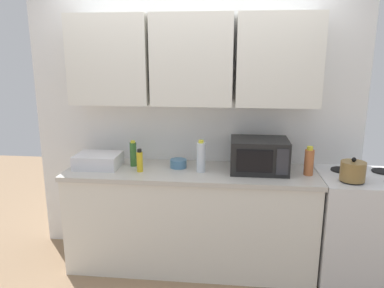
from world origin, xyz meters
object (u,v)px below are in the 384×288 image
kettle (353,171)px  bottle_clear_tall (201,157)px  bottle_yellow_mustard (140,161)px  bowl_ceramic_small (178,163)px  stove_range (362,227)px  dish_rack (98,160)px  bottle_spice_jar (309,162)px  bottle_green_oil (133,154)px  microwave (259,155)px

kettle → bottle_clear_tall: 1.21m
bottle_yellow_mustard → bowl_ceramic_small: 0.35m
stove_range → bottle_clear_tall: bottle_clear_tall is taller
dish_rack → bottle_yellow_mustard: bearing=-12.2°
bottle_clear_tall → bottle_spice_jar: bottle_clear_tall is taller
dish_rack → bottle_yellow_mustard: 0.41m
kettle → bowl_ceramic_small: 1.43m
bottle_yellow_mustard → bottle_green_oil: bearing=122.1°
bottle_spice_jar → bottle_yellow_mustard: (-1.41, -0.06, -0.02)m
dish_rack → bottle_green_oil: 0.31m
bottle_spice_jar → microwave: bearing=172.1°
microwave → bowl_ceramic_small: microwave is taller
microwave → dish_rack: microwave is taller
stove_range → bottle_clear_tall: 1.49m
dish_rack → kettle: bearing=-4.3°
dish_rack → microwave: bearing=1.3°
bottle_clear_tall → bottle_green_oil: 0.62m
microwave → bottle_spice_jar: (0.40, -0.06, -0.03)m
stove_range → bottle_clear_tall: bearing=-179.3°
bottle_clear_tall → kettle: bearing=-5.8°
microwave → bottle_clear_tall: bearing=-171.8°
kettle → bottle_clear_tall: size_ratio=0.69×
dish_rack → bottle_yellow_mustard: size_ratio=1.92×
dish_rack → bottle_clear_tall: bottle_clear_tall is taller
microwave → bottle_clear_tall: size_ratio=1.73×
kettle → microwave: microwave is taller
stove_range → bottle_green_oil: size_ratio=3.92×
stove_range → kettle: 0.58m
bottle_green_oil → bowl_ceramic_small: (0.41, -0.00, -0.07)m
bottle_yellow_mustard → microwave: bearing=6.7°
kettle → bottle_yellow_mustard: same height
stove_range → dish_rack: dish_rack is taller
kettle → bottle_clear_tall: (-1.20, 0.12, 0.04)m
stove_range → bowl_ceramic_small: bowl_ceramic_small is taller
microwave → bottle_spice_jar: bearing=-7.9°
stove_range → microwave: (-0.88, 0.05, 0.59)m
microwave → bottle_green_oil: bearing=178.2°
bottle_yellow_mustard → bowl_ceramic_small: size_ratio=1.37×
kettle → bottle_clear_tall: bottle_clear_tall is taller
dish_rack → bottle_spice_jar: 1.81m
kettle → dish_rack: kettle is taller
bottle_yellow_mustard → bottle_green_oil: bottle_green_oil is taller
stove_range → bowl_ceramic_small: (-1.58, 0.08, 0.49)m
dish_rack → bottle_spice_jar: size_ratio=1.56×
stove_range → microwave: microwave is taller
bottle_green_oil → stove_range: bearing=-2.5°
bottle_spice_jar → bottle_yellow_mustard: 1.41m
bowl_ceramic_small → bottle_clear_tall: bearing=-25.7°
bottle_spice_jar → bottle_clear_tall: bearing=-179.1°
bottle_clear_tall → bowl_ceramic_small: 0.25m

